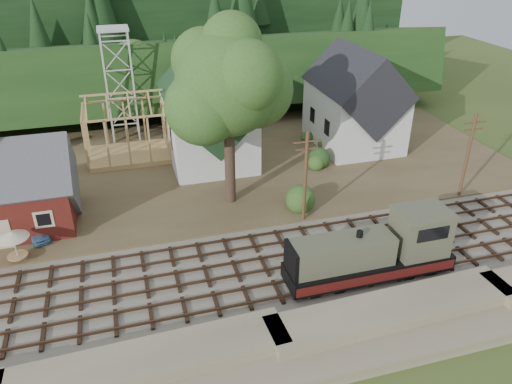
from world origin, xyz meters
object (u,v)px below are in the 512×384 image
object	(u,v)px
car_blue	(37,231)
patio_set	(12,236)
car_red	(386,143)
locomotive	(376,252)

from	to	relation	value
car_blue	patio_set	bearing A→B (deg)	-130.80
car_red	patio_set	size ratio (longest dim) A/B	1.93
locomotive	patio_set	xyz separation A→B (m)	(-24.01, 8.50, 0.34)
locomotive	car_blue	bearing A→B (deg)	153.68
car_blue	car_red	distance (m)	35.60
locomotive	car_red	size ratio (longest dim) A/B	2.42
car_red	patio_set	world-z (taller)	patio_set
locomotive	patio_set	size ratio (longest dim) A/B	4.68
car_blue	patio_set	size ratio (longest dim) A/B	1.33
car_blue	car_red	bearing A→B (deg)	-7.37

